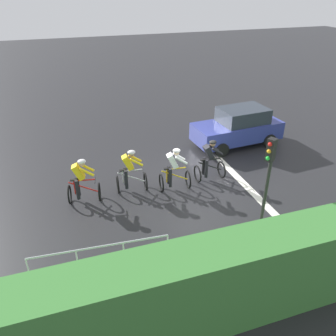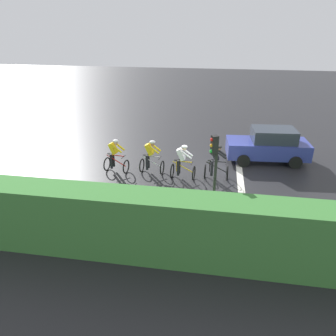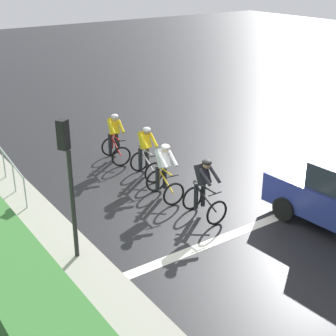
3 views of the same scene
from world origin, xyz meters
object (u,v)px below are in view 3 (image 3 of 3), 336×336
cyclist_mid (164,172)px  cyclist_second (146,153)px  pedestrian_railing_kerbside (8,163)px  cyclist_fourth (204,189)px  traffic_light_near_crossing (68,170)px  cyclist_lead (115,138)px

cyclist_mid → cyclist_second: bearing=76.4°
cyclist_mid → pedestrian_railing_kerbside: cyclist_mid is taller
cyclist_mid → pedestrian_railing_kerbside: 4.66m
cyclist_mid → cyclist_fourth: (0.23, -1.52, 0.00)m
cyclist_fourth → pedestrian_railing_kerbside: cyclist_fourth is taller
pedestrian_railing_kerbside → cyclist_fourth: bearing=-52.1°
cyclist_fourth → traffic_light_near_crossing: traffic_light_near_crossing is taller
traffic_light_near_crossing → pedestrian_railing_kerbside: 4.85m
cyclist_fourth → cyclist_lead: bearing=90.0°
cyclist_mid → pedestrian_railing_kerbside: (-3.42, 3.17, -0.01)m
cyclist_lead → traffic_light_near_crossing: bearing=-128.0°
cyclist_lead → cyclist_fourth: bearing=-90.0°
cyclist_second → cyclist_mid: same height
cyclist_mid → pedestrian_railing_kerbside: size_ratio=0.47×
traffic_light_near_crossing → pedestrian_railing_kerbside: traffic_light_near_crossing is taller
cyclist_second → traffic_light_near_crossing: bearing=-141.9°
cyclist_lead → cyclist_second: size_ratio=1.00×
cyclist_lead → cyclist_mid: (-0.23, -3.27, 0.00)m
traffic_light_near_crossing → pedestrian_railing_kerbside: bearing=89.5°
cyclist_lead → cyclist_mid: size_ratio=1.00×
cyclist_fourth → traffic_light_near_crossing: (-3.68, 0.06, 1.43)m
cyclist_second → traffic_light_near_crossing: size_ratio=0.50×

